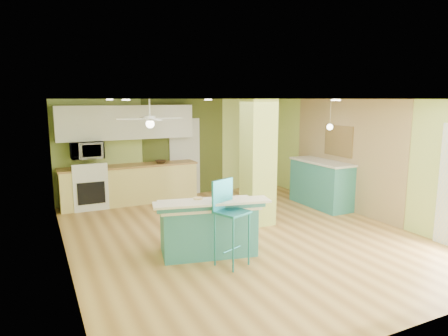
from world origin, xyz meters
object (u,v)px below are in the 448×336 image
at_px(bar_stool, 228,209).
at_px(canister, 198,202).
at_px(fruit_bowl, 161,162).
at_px(side_counter, 322,183).
at_px(peninsula, 208,227).

distance_m(bar_stool, canister, 0.53).
height_order(fruit_bowl, canister, fruit_bowl).
bearing_deg(canister, fruit_bowl, 81.62).
bearing_deg(side_counter, peninsula, -157.01).
relative_size(peninsula, canister, 12.21).
bearing_deg(canister, bar_stool, -53.58).
height_order(side_counter, canister, side_counter).
xyz_separation_m(peninsula, bar_stool, (0.09, -0.53, 0.43)).
xyz_separation_m(bar_stool, fruit_bowl, (0.24, 4.18, 0.10)).
height_order(side_counter, fruit_bowl, side_counter).
height_order(peninsula, side_counter, side_counter).
distance_m(side_counter, canister, 4.15).
bearing_deg(fruit_bowl, bar_stool, -93.32).
relative_size(bar_stool, canister, 8.63).
distance_m(peninsula, fruit_bowl, 3.71).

